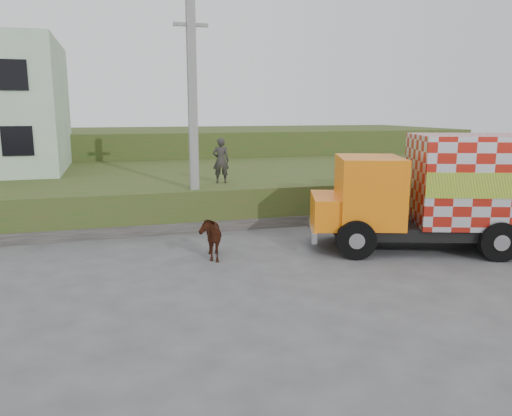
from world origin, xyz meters
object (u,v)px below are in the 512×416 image
object	(u,v)px
cow	(209,236)
pedestrian	(221,160)
cargo_truck	(457,191)
utility_pole	(193,117)

from	to	relation	value
cow	pedestrian	bearing A→B (deg)	78.76
cargo_truck	pedestrian	xyz separation A→B (m)	(-6.17, 6.22, 0.53)
cargo_truck	cow	xyz separation A→B (m)	(-7.62, 1.19, -1.19)
utility_pole	cow	bearing A→B (deg)	-92.81
utility_pole	pedestrian	xyz separation A→B (m)	(1.27, 1.33, -1.69)
cargo_truck	pedestrian	distance (m)	8.78
cargo_truck	pedestrian	size ratio (longest dim) A/B	4.77
pedestrian	cargo_truck	bearing A→B (deg)	149.84
utility_pole	cow	distance (m)	5.04
cargo_truck	cow	bearing A→B (deg)	-170.16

